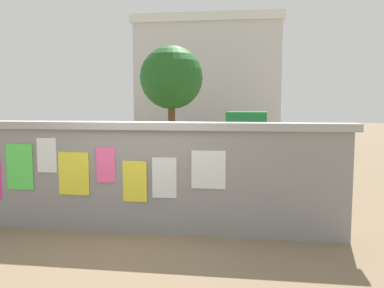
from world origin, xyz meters
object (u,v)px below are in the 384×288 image
(motorcycle, at_px, (289,177))
(bicycle_near, at_px, (148,185))
(bicycle_far, at_px, (59,181))
(person_walking, at_px, (300,165))
(auto_rickshaw_truck, at_px, (216,141))
(tree_roadside, at_px, (171,78))
(person_bystander, at_px, (135,145))

(motorcycle, xyz_separation_m, bicycle_near, (-3.03, -0.88, -0.10))
(bicycle_far, bearing_deg, person_walking, -9.88)
(auto_rickshaw_truck, height_order, tree_roadside, tree_roadside)
(auto_rickshaw_truck, distance_m, tree_roadside, 5.39)
(motorcycle, bearing_deg, bicycle_far, -171.47)
(bicycle_near, height_order, person_bystander, person_bystander)
(person_walking, distance_m, tree_roadside, 10.66)
(auto_rickshaw_truck, height_order, bicycle_near, auto_rickshaw_truck)
(auto_rickshaw_truck, relative_size, person_bystander, 2.26)
(person_walking, bearing_deg, bicycle_near, 165.55)
(motorcycle, height_order, tree_roadside, tree_roadside)
(auto_rickshaw_truck, xyz_separation_m, tree_roadside, (-2.26, 4.34, 2.27))
(person_walking, bearing_deg, person_bystander, 143.98)
(bicycle_near, bearing_deg, person_bystander, 113.37)
(person_walking, bearing_deg, motorcycle, 91.08)
(motorcycle, bearing_deg, person_bystander, 162.84)
(bicycle_near, distance_m, person_bystander, 2.36)
(auto_rickshaw_truck, relative_size, motorcycle, 1.94)
(auto_rickshaw_truck, relative_size, tree_roadside, 0.81)
(bicycle_near, relative_size, bicycle_far, 1.00)
(bicycle_near, bearing_deg, person_walking, -14.45)
(bicycle_far, relative_size, tree_roadside, 0.38)
(person_bystander, xyz_separation_m, tree_roadside, (-0.28, 6.64, 2.19))
(bicycle_far, height_order, tree_roadside, tree_roadside)
(person_bystander, bearing_deg, motorcycle, -17.16)
(bicycle_near, bearing_deg, motorcycle, 16.20)
(bicycle_near, bearing_deg, bicycle_far, 176.98)
(bicycle_far, distance_m, person_walking, 5.28)
(person_bystander, bearing_deg, bicycle_near, -66.63)
(auto_rickshaw_truck, xyz_separation_m, bicycle_near, (-1.07, -4.40, -0.54))
(bicycle_near, xyz_separation_m, person_walking, (3.06, -0.79, 0.62))
(bicycle_near, relative_size, person_walking, 1.05)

